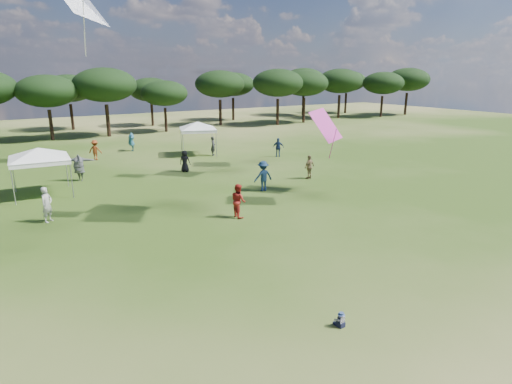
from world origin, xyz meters
TOP-DOWN VIEW (x-y plane):
  - ground at (0.00, 0.00)m, footprint 140.00×140.00m
  - tree_line at (2.39, 47.41)m, footprint 108.78×17.63m
  - tent_left at (-6.04, 21.54)m, footprint 6.35×6.35m
  - tent_right at (7.18, 28.48)m, footprint 5.70×5.70m
  - toddler at (-0.51, 1.99)m, footprint 0.31×0.34m
  - festival_crowd at (-2.78, 22.91)m, footprint 29.96×23.10m

SIDE VIEW (x-z plane):
  - ground at x=0.00m, z-range 0.00..0.00m
  - toddler at x=-0.51m, z-range -0.02..0.43m
  - festival_crowd at x=-2.78m, z-range -0.08..1.85m
  - tent_left at x=-6.04m, z-range 1.14..4.28m
  - tent_right at x=7.18m, z-range 1.18..4.39m
  - tree_line at x=2.39m, z-range 1.54..9.31m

